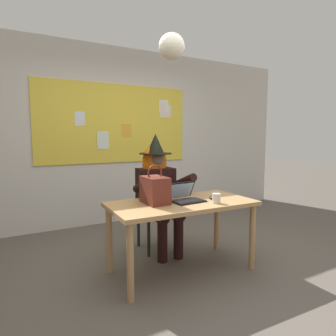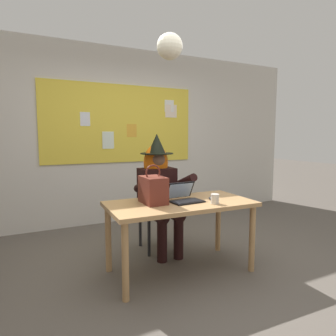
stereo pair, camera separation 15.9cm
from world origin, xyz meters
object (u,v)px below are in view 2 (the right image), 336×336
object	(u,v)px
computer_mouse	(212,199)
handbag	(153,190)
person_costumed	(159,185)
desk_main	(180,211)
coffee_mug	(215,199)
chair_at_desk	(155,206)
laptop	(184,197)

from	to	relation	value
computer_mouse	handbag	distance (m)	0.62
handbag	person_costumed	bearing A→B (deg)	59.95
desk_main	coffee_mug	xyz separation A→B (m)	(0.26, -0.22, 0.14)
handbag	coffee_mug	distance (m)	0.60
desk_main	coffee_mug	size ratio (longest dim) A/B	15.35
chair_at_desk	coffee_mug	distance (m)	0.99
desk_main	person_costumed	distance (m)	0.62
person_costumed	laptop	xyz separation A→B (m)	(0.01, -0.59, -0.03)
desk_main	handbag	xyz separation A→B (m)	(-0.26, 0.07, 0.22)
person_costumed	coffee_mug	bearing A→B (deg)	16.77
chair_at_desk	computer_mouse	size ratio (longest dim) A/B	8.78
computer_mouse	coffee_mug	size ratio (longest dim) A/B	1.09
desk_main	coffee_mug	distance (m)	0.36
laptop	computer_mouse	bearing A→B (deg)	-20.70
laptop	coffee_mug	world-z (taller)	laptop
person_costumed	handbag	bearing A→B (deg)	-28.42
laptop	computer_mouse	size ratio (longest dim) A/B	3.19
person_costumed	laptop	size ratio (longest dim) A/B	4.18
desk_main	laptop	bearing A→B (deg)	11.76
coffee_mug	chair_at_desk	bearing A→B (deg)	102.80
chair_at_desk	laptop	distance (m)	0.75
laptop	coffee_mug	size ratio (longest dim) A/B	3.50
chair_at_desk	computer_mouse	xyz separation A→B (m)	(0.28, -0.80, 0.22)
laptop	person_costumed	bearing A→B (deg)	87.00
person_costumed	computer_mouse	distance (m)	0.73
laptop	desk_main	bearing A→B (deg)	-172.00
person_costumed	coffee_mug	xyz separation A→B (m)	(0.22, -0.81, -0.03)
desk_main	handbag	bearing A→B (deg)	165.16
desk_main	chair_at_desk	size ratio (longest dim) A/B	1.60
computer_mouse	handbag	world-z (taller)	handbag
person_costumed	computer_mouse	size ratio (longest dim) A/B	13.36
laptop	chair_at_desk	bearing A→B (deg)	86.28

